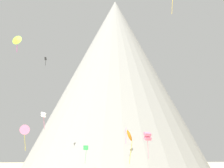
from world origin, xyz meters
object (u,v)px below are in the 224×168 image
(kite_orange_low, at_px, (130,135))
(kite_magenta_low, at_px, (126,132))
(kite_black_high, at_px, (46,60))
(kite_white_low, at_px, (43,115))
(kite_pink_low, at_px, (25,130))
(kite_lime_high, at_px, (17,40))
(kite_rainbow_low, at_px, (147,136))
(rock_massif, at_px, (117,84))
(kite_green_low, at_px, (86,148))

(kite_orange_low, height_order, kite_magenta_low, kite_magenta_low)
(kite_black_high, distance_m, kite_white_low, 21.33)
(kite_magenta_low, bearing_deg, kite_pink_low, 173.06)
(kite_lime_high, bearing_deg, kite_orange_low, -0.36)
(kite_orange_low, distance_m, kite_rainbow_low, 8.95)
(kite_lime_high, distance_m, kite_black_high, 13.77)
(kite_rainbow_low, bearing_deg, kite_magenta_low, -91.26)
(kite_magenta_low, bearing_deg, kite_rainbow_low, -118.56)
(kite_lime_high, relative_size, kite_orange_low, 0.63)
(kite_lime_high, height_order, kite_pink_low, kite_lime_high)
(kite_black_high, relative_size, kite_pink_low, 0.43)
(kite_magenta_low, bearing_deg, kite_orange_low, -131.84)
(kite_magenta_low, distance_m, kite_white_low, 26.89)
(kite_pink_low, bearing_deg, kite_rainbow_low, 156.07)
(kite_white_low, bearing_deg, kite_rainbow_low, -90.32)
(kite_rainbow_low, bearing_deg, kite_pink_low, -17.39)
(rock_massif, xyz_separation_m, kite_lime_high, (-29.67, -50.41, -2.04))
(kite_orange_low, relative_size, kite_green_low, 1.41)
(kite_white_low, bearing_deg, kite_magenta_low, -48.52)
(kite_lime_high, distance_m, kite_pink_low, 20.51)
(kite_black_high, bearing_deg, kite_magenta_low, 44.87)
(rock_massif, distance_m, kite_magenta_low, 40.22)
(kite_orange_low, relative_size, kite_rainbow_low, 1.12)
(kite_orange_low, bearing_deg, kite_white_low, 92.56)
(kite_pink_low, distance_m, kite_white_low, 6.56)
(rock_massif, height_order, kite_green_low, rock_massif)
(rock_massif, bearing_deg, kite_green_low, -110.08)
(kite_lime_high, height_order, kite_black_high, kite_lime_high)
(kite_orange_low, distance_m, kite_white_low, 19.93)
(kite_magenta_low, xyz_separation_m, kite_green_low, (-10.95, -1.88, -4.29))
(rock_massif, height_order, kite_magenta_low, rock_massif)
(rock_massif, distance_m, kite_green_low, 46.03)
(kite_pink_low, bearing_deg, kite_orange_low, 137.12)
(kite_green_low, bearing_deg, kite_rainbow_low, -45.01)
(rock_massif, xyz_separation_m, kite_orange_low, (-5.30, -59.25, -23.95))
(kite_black_high, relative_size, kite_green_low, 0.55)
(kite_green_low, bearing_deg, kite_magenta_low, 15.99)
(kite_lime_high, xyz_separation_m, kite_white_low, (6.87, -0.60, -17.12))
(kite_green_low, xyz_separation_m, kite_white_low, (-9.71, -15.18, 6.60))
(kite_white_low, xyz_separation_m, kite_rainbow_low, (22.59, -0.89, -4.50))
(rock_massif, relative_size, kite_orange_low, 13.61)
(kite_magenta_low, xyz_separation_m, kite_pink_low, (-25.06, -13.20, -0.66))
(kite_orange_low, distance_m, kite_pink_low, 25.09)
(rock_massif, relative_size, kite_black_high, 35.22)
(kite_magenta_low, height_order, kite_green_low, kite_magenta_low)
(kite_white_low, bearing_deg, kite_orange_low, -113.29)
(kite_orange_low, height_order, kite_black_high, kite_black_high)
(rock_massif, height_order, kite_pink_low, rock_massif)
(rock_massif, xyz_separation_m, kite_rainbow_low, (-0.20, -51.89, -23.66))
(kite_orange_low, bearing_deg, kite_black_high, 69.37)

